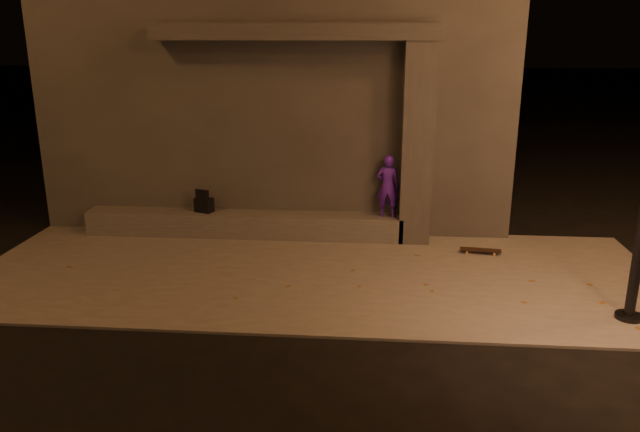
# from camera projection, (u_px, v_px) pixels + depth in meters

# --- Properties ---
(ground) EXTENTS (120.00, 120.00, 0.00)m
(ground) POSITION_uv_depth(u_px,v_px,m) (299.00, 331.00, 8.23)
(ground) COLOR black
(ground) RESTS_ON ground
(sidewalk) EXTENTS (11.00, 4.40, 0.04)m
(sidewalk) POSITION_uv_depth(u_px,v_px,m) (313.00, 273.00, 10.13)
(sidewalk) COLOR #625E57
(sidewalk) RESTS_ON ground
(building) EXTENTS (9.00, 5.10, 5.22)m
(building) POSITION_uv_depth(u_px,v_px,m) (288.00, 87.00, 13.76)
(building) COLOR #3A3735
(building) RESTS_ON ground
(ledge) EXTENTS (6.00, 0.55, 0.45)m
(ledge) POSITION_uv_depth(u_px,v_px,m) (244.00, 224.00, 11.86)
(ledge) COLOR #4B4943
(ledge) RESTS_ON sidewalk
(column) EXTENTS (0.55, 0.55, 3.60)m
(column) POSITION_uv_depth(u_px,v_px,m) (417.00, 145.00, 11.14)
(column) COLOR #3A3735
(column) RESTS_ON sidewalk
(canopy) EXTENTS (5.00, 0.70, 0.28)m
(canopy) POSITION_uv_depth(u_px,v_px,m) (294.00, 32.00, 10.81)
(canopy) COLOR #3A3735
(canopy) RESTS_ON column
(skateboarder) EXTENTS (0.44, 0.31, 1.16)m
(skateboarder) POSITION_uv_depth(u_px,v_px,m) (388.00, 186.00, 11.40)
(skateboarder) COLOR #4A19A5
(skateboarder) RESTS_ON ledge
(backpack) EXTENTS (0.38, 0.31, 0.46)m
(backpack) POSITION_uv_depth(u_px,v_px,m) (204.00, 204.00, 11.81)
(backpack) COLOR black
(backpack) RESTS_ON ledge
(skateboard) EXTENTS (0.72, 0.26, 0.08)m
(skateboard) POSITION_uv_depth(u_px,v_px,m) (481.00, 250.00, 10.93)
(skateboard) COLOR black
(skateboard) RESTS_ON sidewalk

